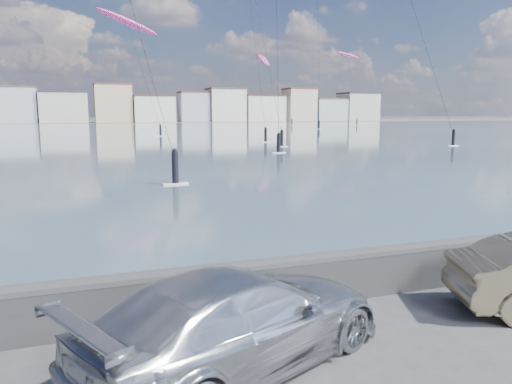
% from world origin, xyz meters
% --- Properties ---
extents(ground, '(700.00, 700.00, 0.00)m').
position_xyz_m(ground, '(0.00, 0.00, 0.00)').
color(ground, '#333335').
rests_on(ground, ground).
extents(bay_water, '(500.00, 177.00, 0.00)m').
position_xyz_m(bay_water, '(0.00, 91.50, 0.01)').
color(bay_water, '#425468').
rests_on(bay_water, ground).
extents(far_shore_strip, '(500.00, 60.00, 0.00)m').
position_xyz_m(far_shore_strip, '(0.00, 200.00, 0.01)').
color(far_shore_strip, '#4C473D').
rests_on(far_shore_strip, ground).
extents(seawall, '(400.00, 0.36, 1.08)m').
position_xyz_m(seawall, '(0.00, 2.70, 0.58)').
color(seawall, '#28282B').
rests_on(seawall, ground).
extents(far_buildings, '(240.79, 13.26, 14.60)m').
position_xyz_m(far_buildings, '(1.31, 186.00, 6.03)').
color(far_buildings, beige).
rests_on(far_buildings, ground).
extents(car_silver, '(5.84, 4.26, 1.57)m').
position_xyz_m(car_silver, '(-0.49, 0.71, 0.79)').
color(car_silver, '#AEB1B7').
rests_on(car_silver, ground).
extents(kitesurfer_2, '(10.52, 15.16, 22.57)m').
position_xyz_m(kitesurfer_2, '(77.96, 133.55, 21.11)').
color(kitesurfer_2, '#E5338C').
rests_on(kitesurfer_2, ground).
extents(kitesurfer_3, '(10.53, 8.19, 20.91)m').
position_xyz_m(kitesurfer_3, '(6.36, 81.34, 18.43)').
color(kitesurfer_3, '#E5338C').
rests_on(kitesurfer_3, ground).
extents(kitesurfer_11, '(5.58, 18.33, 22.24)m').
position_xyz_m(kitesurfer_11, '(53.56, 142.22, 19.52)').
color(kitesurfer_11, '#E5338C').
rests_on(kitesurfer_11, ground).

